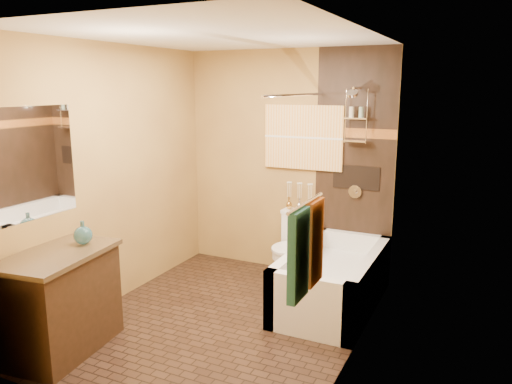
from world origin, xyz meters
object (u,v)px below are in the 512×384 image
Objects in this scene: toilet at (293,246)px; vanity at (60,302)px; sunset_painting at (303,137)px; bathtub at (333,284)px.

toilet is 2.49m from vanity.
sunset_painting is 1.63m from bathtub.
bathtub is at bearing -35.25° from toilet.
sunset_painting is at bearing 129.61° from bathtub.
bathtub is 2.46m from vanity.
sunset_painting is 1.21× the size of toilet.
bathtub is 2.01× the size of toilet.
vanity is at bearing -114.43° from sunset_painting.
bathtub is 0.78m from toilet.
toilet is at bearing 56.21° from vanity.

